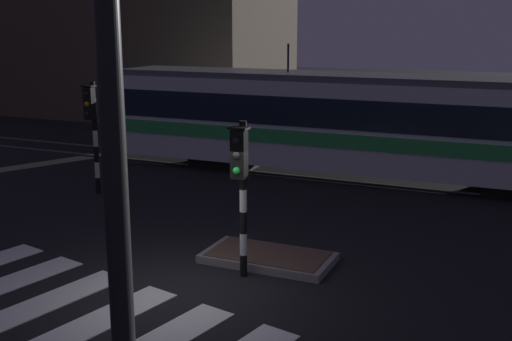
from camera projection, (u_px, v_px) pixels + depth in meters
ground_plane at (177, 293)px, 11.46m from camera, size 120.00×120.00×0.00m
rail_near at (332, 179)px, 19.80m from camera, size 80.00×0.12×0.03m
rail_far at (344, 170)px, 21.07m from camera, size 80.00×0.12×0.03m
crosswalk_zebra at (110, 341)px, 9.69m from camera, size 10.35×5.63×0.02m
traffic_island at (268, 257)px, 12.95m from camera, size 2.63×1.37×0.18m
traffic_light_median_centre at (241, 177)px, 11.70m from camera, size 0.36×0.42×3.03m
traffic_light_corner_far_left at (92, 121)px, 17.69m from camera, size 0.36×0.42×3.21m
street_lamp_near_kerb at (86, 95)px, 4.13m from camera, size 0.44×1.21×6.72m
tram at (365, 123)px, 19.72m from camera, size 17.39×2.58×4.15m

